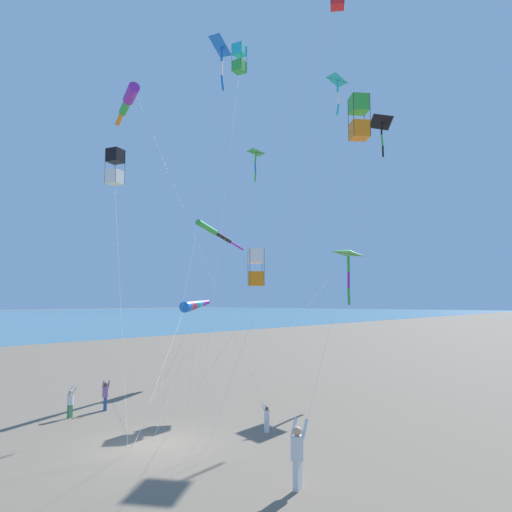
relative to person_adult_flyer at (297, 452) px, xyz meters
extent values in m
plane|color=#756654|center=(-6.47, 0.12, -1.04)|extent=(600.00, 600.00, 0.00)
cube|color=silver|center=(0.00, -0.01, -0.64)|extent=(0.23, 0.35, 0.82)
cylinder|color=silver|center=(0.00, -0.01, 0.11)|extent=(0.44, 0.44, 0.67)
sphere|color=tan|center=(0.00, -0.01, 0.57)|extent=(0.26, 0.26, 0.26)
cylinder|color=silver|center=(-0.20, 0.11, 0.62)|extent=(0.19, 0.42, 0.51)
cylinder|color=silver|center=(0.13, 0.19, 0.62)|extent=(0.19, 0.42, 0.51)
cube|color=#335199|center=(-12.95, 2.24, -0.73)|extent=(0.28, 0.21, 0.63)
cylinder|color=#8E6B9E|center=(-12.95, 2.24, -0.15)|extent=(0.38, 0.38, 0.52)
sphere|color=brown|center=(-12.95, 2.24, 0.20)|extent=(0.20, 0.20, 0.20)
cylinder|color=#8E6B9E|center=(-12.78, 2.31, 0.24)|extent=(0.32, 0.20, 0.39)
cylinder|color=#8E6B9E|center=(-12.89, 2.07, 0.24)|extent=(0.32, 0.20, 0.39)
cube|color=silver|center=(-4.39, 4.13, -0.80)|extent=(0.20, 0.13, 0.48)
cylinder|color=silver|center=(-4.39, 4.13, -0.36)|extent=(0.26, 0.26, 0.40)
sphere|color=brown|center=(-4.39, 4.13, -0.08)|extent=(0.15, 0.15, 0.15)
cylinder|color=silver|center=(-4.47, 4.02, -0.06)|extent=(0.25, 0.10, 0.30)
cylinder|color=silver|center=(-4.50, 4.21, -0.06)|extent=(0.25, 0.10, 0.30)
cube|color=#3D7F51|center=(-12.83, 0.33, -0.75)|extent=(0.17, 0.25, 0.58)
cylinder|color=silver|center=(-12.83, 0.33, -0.22)|extent=(0.33, 0.33, 0.48)
sphere|color=tan|center=(-12.83, 0.33, 0.11)|extent=(0.18, 0.18, 0.18)
cylinder|color=silver|center=(-12.98, 0.42, 0.14)|extent=(0.14, 0.30, 0.37)
cylinder|color=silver|center=(-12.74, 0.48, 0.14)|extent=(0.14, 0.30, 0.37)
pyramid|color=#1EB7C6|center=(-5.24, 11.81, 16.93)|extent=(1.49, 1.72, 0.50)
cylinder|color=black|center=(-5.27, 11.80, 16.85)|extent=(1.11, 0.56, 0.49)
cylinder|color=#1EB7C6|center=(-5.28, 11.82, 16.45)|extent=(0.17, 0.19, 0.66)
cylinder|color=white|center=(-5.29, 11.87, 15.80)|extent=(0.15, 0.18, 0.66)
cylinder|color=#1EB7C6|center=(-5.31, 11.86, 15.14)|extent=(0.21, 0.20, 0.67)
cylinder|color=white|center=(-4.86, 6.27, 7.88)|extent=(0.82, 11.06, 17.84)
cube|color=red|center=(-1.60, 5.49, 16.90)|extent=(0.75, 0.75, 0.55)
cylinder|color=white|center=(-4.11, 2.35, 7.79)|extent=(5.03, 6.30, 17.67)
cube|color=white|center=(-9.20, 9.24, 6.79)|extent=(1.13, 1.13, 0.80)
cube|color=orange|center=(-9.20, 9.24, 5.51)|extent=(1.13, 1.13, 0.80)
cylinder|color=black|center=(-9.77, 9.21, 6.15)|extent=(0.02, 0.02, 2.09)
cylinder|color=black|center=(-9.17, 8.67, 6.15)|extent=(0.02, 0.02, 2.09)
cylinder|color=black|center=(-9.23, 9.81, 6.15)|extent=(0.02, 0.02, 2.09)
cylinder|color=black|center=(-8.63, 9.27, 6.15)|extent=(0.02, 0.02, 2.09)
cylinder|color=white|center=(-9.84, 5.27, 2.03)|extent=(1.28, 7.94, 6.15)
cube|color=green|center=(-2.36, 8.71, 13.63)|extent=(1.14, 1.14, 0.81)
cube|color=orange|center=(-2.36, 8.71, 12.34)|extent=(1.14, 1.14, 0.81)
cylinder|color=black|center=(-2.93, 8.69, 12.99)|extent=(0.02, 0.02, 2.10)
cylinder|color=black|center=(-2.35, 8.14, 12.99)|extent=(0.02, 0.02, 2.10)
cylinder|color=black|center=(-2.37, 9.28, 12.99)|extent=(0.02, 0.02, 2.10)
cylinder|color=black|center=(-1.79, 8.72, 12.99)|extent=(0.02, 0.02, 2.10)
cylinder|color=white|center=(-4.78, 5.02, 5.45)|extent=(4.86, 7.40, 12.98)
cube|color=black|center=(-17.24, 5.29, 13.21)|extent=(1.05, 1.05, 0.84)
cube|color=white|center=(-17.24, 5.29, 11.87)|extent=(1.05, 1.05, 0.84)
cylinder|color=black|center=(-17.76, 5.57, 12.54)|extent=(0.02, 0.02, 2.19)
cylinder|color=black|center=(-17.52, 4.76, 12.54)|extent=(0.02, 0.02, 2.19)
cylinder|color=black|center=(-16.96, 5.81, 12.54)|extent=(0.02, 0.02, 2.19)
cylinder|color=black|center=(-16.72, 5.00, 12.54)|extent=(0.02, 0.02, 2.19)
cylinder|color=white|center=(-12.14, 2.31, 5.20)|extent=(10.21, 5.96, 12.49)
cylinder|color=blue|center=(-15.41, 9.67, 3.90)|extent=(0.88, 0.82, 0.76)
cylinder|color=red|center=(-15.59, 10.20, 3.95)|extent=(0.80, 0.79, 0.69)
cylinder|color=blue|center=(-15.77, 10.73, 4.01)|extent=(0.72, 0.76, 0.61)
cylinder|color=#1EB7C6|center=(-15.95, 11.26, 4.06)|extent=(0.65, 0.73, 0.53)
cylinder|color=purple|center=(-16.13, 11.79, 4.11)|extent=(0.57, 0.69, 0.45)
cylinder|color=purple|center=(-16.31, 12.32, 4.16)|extent=(0.49, 0.66, 0.37)
cylinder|color=white|center=(-11.09, 4.43, 1.33)|extent=(8.46, 9.95, 4.75)
cube|color=#1EB7C6|center=(-13.06, 12.10, 21.47)|extent=(0.87, 0.87, 0.75)
cube|color=green|center=(-13.06, 12.10, 20.27)|extent=(0.87, 0.87, 0.75)
cylinder|color=black|center=(-13.50, 12.41, 20.87)|extent=(0.02, 0.02, 1.96)
cylinder|color=black|center=(-13.37, 11.66, 20.87)|extent=(0.02, 0.02, 1.96)
cylinder|color=black|center=(-12.76, 12.54, 20.87)|extent=(0.02, 0.02, 1.96)
cylinder|color=black|center=(-12.63, 11.80, 20.87)|extent=(0.02, 0.02, 1.96)
cylinder|color=white|center=(-9.19, 6.60, 9.42)|extent=(7.76, 11.01, 20.93)
pyramid|color=black|center=(-5.71, 18.55, 16.49)|extent=(2.00, 1.60, 0.84)
cylinder|color=black|center=(-5.73, 18.50, 16.41)|extent=(0.49, 1.19, 0.95)
cylinder|color=black|center=(-5.72, 18.45, 15.94)|extent=(0.15, 0.22, 0.80)
cylinder|color=green|center=(-5.70, 18.45, 15.15)|extent=(0.19, 0.23, 0.80)
cylinder|color=black|center=(-5.66, 18.45, 14.37)|extent=(0.22, 0.25, 0.80)
cylinder|color=white|center=(-4.12, 11.16, 7.65)|extent=(3.23, 14.67, 17.39)
cylinder|color=green|center=(-15.01, 11.06, 9.20)|extent=(1.22, 2.60, 0.71)
cylinder|color=black|center=(-15.85, 13.48, 8.87)|extent=(1.12, 2.55, 0.61)
cylinder|color=purple|center=(-16.70, 15.91, 8.54)|extent=(1.02, 2.51, 0.50)
cylinder|color=white|center=(-11.27, 5.67, 4.12)|extent=(6.63, 8.36, 10.32)
pyramid|color=green|center=(-11.42, 11.94, 13.96)|extent=(1.43, 1.63, 0.32)
cylinder|color=black|center=(-11.43, 11.93, 13.88)|extent=(1.08, 0.59, 0.24)
cylinder|color=green|center=(-11.46, 11.92, 13.51)|extent=(0.19, 0.15, 0.62)
cylinder|color=blue|center=(-11.48, 11.93, 12.90)|extent=(0.13, 0.16, 0.62)
cylinder|color=green|center=(-11.51, 11.95, 12.28)|extent=(0.18, 0.13, 0.62)
cylinder|color=white|center=(-9.07, 6.05, 6.40)|extent=(4.73, 11.77, 14.88)
cylinder|color=purple|center=(-13.83, 3.92, 15.78)|extent=(1.69, 1.19, 0.80)
cylinder|color=green|center=(-15.20, 4.51, 15.59)|extent=(1.60, 1.02, 0.63)
cylinder|color=orange|center=(-16.57, 5.09, 15.40)|extent=(1.51, 0.86, 0.46)
cylinder|color=white|center=(-8.59, 3.94, 7.34)|extent=(9.10, 0.64, 16.76)
pyramid|color=green|center=(-5.83, 13.75, 7.17)|extent=(2.41, 2.58, 0.48)
cylinder|color=black|center=(-5.84, 13.73, 7.05)|extent=(1.58, 1.13, 0.33)
cylinder|color=green|center=(-5.86, 13.77, 6.46)|extent=(0.22, 0.26, 0.98)
cylinder|color=purple|center=(-5.88, 13.79, 5.49)|extent=(0.23, 0.23, 0.97)
cylinder|color=green|center=(-5.87, 13.76, 4.52)|extent=(0.25, 0.26, 0.98)
cylinder|color=white|center=(-4.70, 6.06, 2.96)|extent=(2.29, 15.36, 8.02)
pyramid|color=blue|center=(-12.31, 9.63, 20.53)|extent=(2.35, 2.40, 1.06)
cylinder|color=black|center=(-12.36, 9.57, 20.43)|extent=(1.12, 1.04, 1.22)
cylinder|color=blue|center=(-12.33, 9.57, 19.85)|extent=(0.21, 0.15, 0.97)
cylinder|color=white|center=(-12.27, 9.54, 18.89)|extent=(0.28, 0.28, 0.97)
cylinder|color=blue|center=(-12.18, 9.53, 17.94)|extent=(0.29, 0.25, 0.97)
cylinder|color=white|center=(-11.32, 7.40, 9.66)|extent=(2.09, 4.35, 21.40)
camera|label=1|loc=(8.13, -11.63, 4.24)|focal=33.99mm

